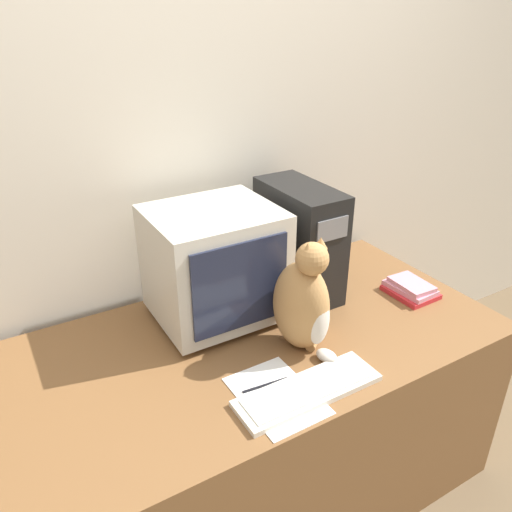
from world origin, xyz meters
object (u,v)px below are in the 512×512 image
object	(u,v)px
keyboard	(308,390)
book_stack	(411,289)
computer_tower	(299,240)
cat	(304,303)
crt_monitor	(215,265)
pen	(266,385)

from	to	relation	value
keyboard	book_stack	size ratio (longest dim) A/B	2.34
computer_tower	cat	size ratio (longest dim) A/B	1.09
book_stack	crt_monitor	bearing A→B (deg)	161.26
keyboard	cat	bearing A→B (deg)	59.45
computer_tower	cat	xyz separation A→B (m)	(-0.20, -0.32, -0.05)
crt_monitor	computer_tower	size ratio (longest dim) A/B	0.98
book_stack	cat	bearing A→B (deg)	-174.25
keyboard	pen	bearing A→B (deg)	136.62
pen	keyboard	bearing A→B (deg)	-43.38
book_stack	computer_tower	bearing A→B (deg)	144.55
cat	book_stack	distance (m)	0.59
computer_tower	pen	xyz separation A→B (m)	(-0.41, -0.43, -0.21)
crt_monitor	book_stack	bearing A→B (deg)	-18.74
pen	crt_monitor	bearing A→B (deg)	83.97
computer_tower	cat	bearing A→B (deg)	-122.32
computer_tower	pen	world-z (taller)	computer_tower
cat	book_stack	world-z (taller)	cat
crt_monitor	pen	world-z (taller)	crt_monitor
crt_monitor	keyboard	xyz separation A→B (m)	(0.05, -0.51, -0.21)
computer_tower	crt_monitor	bearing A→B (deg)	-178.13
book_stack	pen	world-z (taller)	book_stack
cat	pen	xyz separation A→B (m)	(-0.21, -0.11, -0.17)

